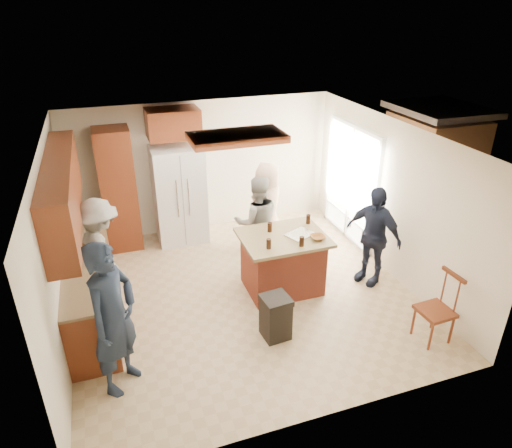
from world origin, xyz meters
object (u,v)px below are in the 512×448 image
object	(u,v)px
person_front_left	(114,318)
person_behind_right	(267,207)
kitchen_island	(283,262)
person_counter	(102,253)
person_side_right	(373,236)
trash_bin	(276,317)
spindle_chair	(436,311)
refrigerator	(179,195)
person_behind_left	(257,222)

from	to	relation	value
person_front_left	person_behind_right	size ratio (longest dim) A/B	1.17
person_behind_right	kitchen_island	size ratio (longest dim) A/B	1.27
person_behind_right	person_counter	world-z (taller)	person_counter
person_side_right	kitchen_island	bearing A→B (deg)	-125.53
person_side_right	person_counter	distance (m)	4.09
kitchen_island	trash_bin	xyz separation A→B (m)	(-0.51, -1.04, -0.16)
person_front_left	kitchen_island	size ratio (longest dim) A/B	1.49
person_front_left	spindle_chair	distance (m)	4.07
person_side_right	refrigerator	distance (m)	3.53
person_behind_right	refrigerator	world-z (taller)	refrigerator
person_front_left	trash_bin	size ratio (longest dim) A/B	3.02
person_side_right	spindle_chair	xyz separation A→B (m)	(0.06, -1.53, -0.36)
person_counter	kitchen_island	distance (m)	2.68
trash_bin	refrigerator	bearing A→B (deg)	101.70
person_counter	refrigerator	size ratio (longest dim) A/B	0.92
refrigerator	trash_bin	xyz separation A→B (m)	(0.66, -3.20, -0.58)
person_side_right	person_counter	xyz separation A→B (m)	(-4.01, 0.79, 0.02)
person_side_right	spindle_chair	world-z (taller)	person_side_right
trash_bin	person_counter	bearing A→B (deg)	142.64
kitchen_island	person_behind_left	bearing A→B (deg)	99.06
person_behind_left	kitchen_island	distance (m)	0.89
person_front_left	kitchen_island	distance (m)	2.85
spindle_chair	refrigerator	bearing A→B (deg)	123.98
person_behind_left	person_counter	xyz separation A→B (m)	(-2.47, -0.26, 0.03)
person_behind_left	spindle_chair	xyz separation A→B (m)	(1.60, -2.58, -0.35)
refrigerator	kitchen_island	world-z (taller)	refrigerator
kitchen_island	spindle_chair	size ratio (longest dim) A/B	1.29
refrigerator	trash_bin	bearing A→B (deg)	-78.30
person_behind_left	kitchen_island	size ratio (longest dim) A/B	1.25
trash_bin	spindle_chair	world-z (taller)	spindle_chair
person_behind_right	person_counter	bearing A→B (deg)	-20.31
person_side_right	kitchen_island	distance (m)	1.47
person_front_left	refrigerator	size ratio (longest dim) A/B	1.06
kitchen_island	spindle_chair	distance (m)	2.30
spindle_chair	person_front_left	bearing A→B (deg)	172.35
person_counter	kitchen_island	size ratio (longest dim) A/B	1.30
person_behind_right	refrigerator	bearing A→B (deg)	-66.59
person_behind_right	spindle_chair	world-z (taller)	person_behind_right
person_behind_left	person_counter	world-z (taller)	person_counter
person_front_left	person_behind_left	world-z (taller)	person_front_left
kitchen_island	spindle_chair	world-z (taller)	spindle_chair
person_behind_left	person_side_right	bearing A→B (deg)	154.17
trash_bin	kitchen_island	bearing A→B (deg)	63.69
person_side_right	refrigerator	xyz separation A→B (m)	(-2.59, 2.40, 0.09)
person_behind_right	refrigerator	xyz separation A→B (m)	(-1.40, 0.85, 0.09)
person_behind_right	person_side_right	distance (m)	1.95
person_behind_right	trash_bin	xyz separation A→B (m)	(-0.74, -2.35, -0.49)
trash_bin	person_behind_left	bearing A→B (deg)	78.35
kitchen_island	trash_bin	world-z (taller)	kitchen_island
refrigerator	person_front_left	bearing A→B (deg)	-111.76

